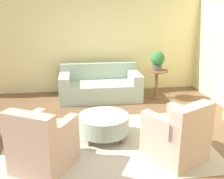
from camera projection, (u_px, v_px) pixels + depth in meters
ground_plane at (107, 143)px, 4.35m from camera, size 16.00×16.00×0.00m
wall_back at (94, 38)px, 6.76m from camera, size 9.86×0.12×2.80m
rug at (107, 142)px, 4.35m from camera, size 3.31×2.19×0.01m
couch at (100, 86)px, 6.44m from camera, size 1.93×0.99×0.82m
armchair_left at (42, 145)px, 3.56m from camera, size 0.97×1.00×0.90m
armchair_right at (178, 136)px, 3.79m from camera, size 0.97×1.00×0.90m
ottoman_table at (104, 123)px, 4.43m from camera, size 0.86×0.86×0.41m
side_table at (157, 79)px, 6.37m from camera, size 0.53×0.53×0.71m
potted_plant_on_side_table at (158, 60)px, 6.23m from camera, size 0.34×0.34×0.45m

